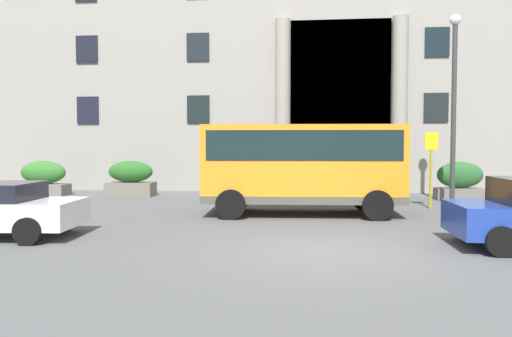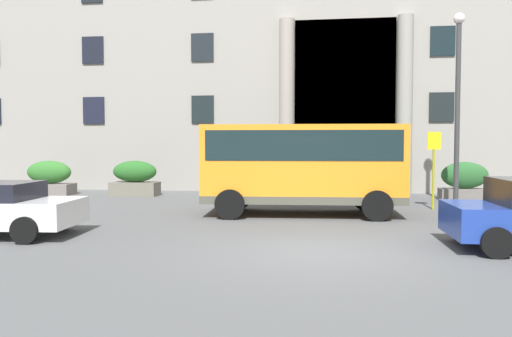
{
  "view_description": "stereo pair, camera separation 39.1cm",
  "coord_description": "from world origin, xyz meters",
  "px_view_note": "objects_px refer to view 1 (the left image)",
  "views": [
    {
      "loc": [
        -0.36,
        -10.13,
        2.2
      ],
      "look_at": [
        -1.94,
        5.24,
        1.47
      ],
      "focal_mm": 34.32,
      "sensor_mm": 36.0,
      "label": 1
    },
    {
      "loc": [
        0.03,
        -10.08,
        2.2
      ],
      "look_at": [
        -1.94,
        5.24,
        1.47
      ],
      "focal_mm": 34.32,
      "sensor_mm": 36.0,
      "label": 2
    }
  ],
  "objects_px": {
    "bus_stop_sign": "(431,161)",
    "hedge_planter_far_west": "(43,179)",
    "lamppost_plaza_centre": "(454,94)",
    "hedge_planter_entrance_right": "(460,182)",
    "hedge_planter_far_east": "(131,179)",
    "hedge_planter_entrance_left": "(285,180)",
    "orange_minibus": "(302,162)"
  },
  "relations": [
    {
      "from": "hedge_planter_far_west",
      "to": "lamppost_plaza_centre",
      "type": "relative_size",
      "value": 0.31
    },
    {
      "from": "orange_minibus",
      "to": "bus_stop_sign",
      "type": "xyz_separation_m",
      "value": [
        4.44,
        1.83,
        -0.04
      ]
    },
    {
      "from": "orange_minibus",
      "to": "hedge_planter_entrance_left",
      "type": "relative_size",
      "value": 3.37
    },
    {
      "from": "hedge_planter_entrance_left",
      "to": "orange_minibus",
      "type": "bearing_deg",
      "value": -81.65
    },
    {
      "from": "hedge_planter_entrance_right",
      "to": "hedge_planter_far_west",
      "type": "height_order",
      "value": "hedge_planter_entrance_right"
    },
    {
      "from": "hedge_planter_far_east",
      "to": "hedge_planter_far_west",
      "type": "xyz_separation_m",
      "value": [
        -3.95,
        -0.1,
        -0.0
      ]
    },
    {
      "from": "hedge_planter_entrance_right",
      "to": "hedge_planter_entrance_left",
      "type": "distance_m",
      "value": 7.11
    },
    {
      "from": "hedge_planter_far_east",
      "to": "hedge_planter_far_west",
      "type": "height_order",
      "value": "hedge_planter_far_east"
    },
    {
      "from": "bus_stop_sign",
      "to": "hedge_planter_far_west",
      "type": "height_order",
      "value": "bus_stop_sign"
    },
    {
      "from": "lamppost_plaza_centre",
      "to": "hedge_planter_entrance_right",
      "type": "bearing_deg",
      "value": 65.49
    },
    {
      "from": "hedge_planter_entrance_right",
      "to": "lamppost_plaza_centre",
      "type": "distance_m",
      "value": 3.84
    },
    {
      "from": "lamppost_plaza_centre",
      "to": "hedge_planter_far_east",
      "type": "bearing_deg",
      "value": 171.66
    },
    {
      "from": "orange_minibus",
      "to": "lamppost_plaza_centre",
      "type": "relative_size",
      "value": 0.9
    },
    {
      "from": "hedge_planter_entrance_right",
      "to": "orange_minibus",
      "type": "bearing_deg",
      "value": -143.02
    },
    {
      "from": "hedge_planter_far_west",
      "to": "hedge_planter_far_east",
      "type": "bearing_deg",
      "value": 1.42
    },
    {
      "from": "hedge_planter_far_west",
      "to": "lamppost_plaza_centre",
      "type": "distance_m",
      "value": 17.35
    },
    {
      "from": "hedge_planter_entrance_right",
      "to": "hedge_planter_far_east",
      "type": "distance_m",
      "value": 13.76
    },
    {
      "from": "orange_minibus",
      "to": "hedge_planter_far_east",
      "type": "distance_m",
      "value": 9.0
    },
    {
      "from": "hedge_planter_far_east",
      "to": "lamppost_plaza_centre",
      "type": "relative_size",
      "value": 0.29
    },
    {
      "from": "lamppost_plaza_centre",
      "to": "hedge_planter_entrance_left",
      "type": "bearing_deg",
      "value": 159.36
    },
    {
      "from": "hedge_planter_entrance_left",
      "to": "hedge_planter_far_east",
      "type": "height_order",
      "value": "hedge_planter_far_east"
    },
    {
      "from": "orange_minibus",
      "to": "bus_stop_sign",
      "type": "height_order",
      "value": "orange_minibus"
    },
    {
      "from": "hedge_planter_entrance_left",
      "to": "hedge_planter_entrance_right",
      "type": "bearing_deg",
      "value": -5.29
    },
    {
      "from": "hedge_planter_entrance_left",
      "to": "hedge_planter_far_west",
      "type": "height_order",
      "value": "hedge_planter_far_west"
    },
    {
      "from": "hedge_planter_far_east",
      "to": "hedge_planter_far_west",
      "type": "relative_size",
      "value": 0.95
    },
    {
      "from": "hedge_planter_far_east",
      "to": "lamppost_plaza_centre",
      "type": "height_order",
      "value": "lamppost_plaza_centre"
    },
    {
      "from": "hedge_planter_far_west",
      "to": "orange_minibus",
      "type": "bearing_deg",
      "value": -22.88
    },
    {
      "from": "hedge_planter_entrance_left",
      "to": "lamppost_plaza_centre",
      "type": "distance_m",
      "value": 7.53
    },
    {
      "from": "bus_stop_sign",
      "to": "orange_minibus",
      "type": "bearing_deg",
      "value": -157.57
    },
    {
      "from": "orange_minibus",
      "to": "hedge_planter_entrance_left",
      "type": "xyz_separation_m",
      "value": [
        -0.79,
        5.39,
        -0.98
      ]
    },
    {
      "from": "orange_minibus",
      "to": "hedge_planter_far_west",
      "type": "distance_m",
      "value": 12.43
    },
    {
      "from": "orange_minibus",
      "to": "hedge_planter_entrance_left",
      "type": "bearing_deg",
      "value": 95.39
    }
  ]
}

